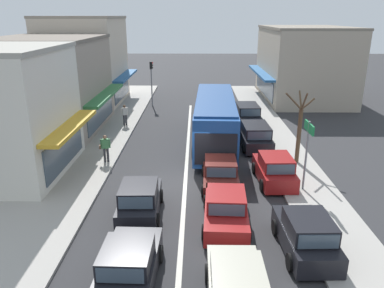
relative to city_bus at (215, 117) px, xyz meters
The scene contains 21 objects.
ground_plane 7.04m from the city_bus, 105.43° to the right, with size 140.00×140.00×0.00m, color #2D2D30.
lane_centre_line 3.64m from the city_bus, 125.38° to the right, with size 0.20×28.00×0.01m, color silver.
sidewalk_left 8.81m from the city_bus, behind, with size 5.20×44.00×0.14m, color #A39E96.
kerb_right 4.79m from the city_bus, ahead, with size 2.80×44.00×0.12m, color #A39E96.
shopfront_mid_block 12.51m from the city_bus, 164.81° to the left, with size 8.15×9.17×6.85m.
shopfront_far_end 17.48m from the city_bus, 133.74° to the left, with size 7.79×8.67×8.24m.
building_right_far 17.74m from the city_bus, 56.77° to the left, with size 8.77×11.87×7.25m.
city_bus is the anchor object (origin of this frame).
hatchback_behind_bus_mid 10.36m from the city_bus, 110.90° to the right, with size 1.89×3.74×1.54m.
sedan_queue_gap_filler 14.58m from the city_bus, 103.53° to the right, with size 1.98×4.24×1.47m.
sedan_adjacent_lane_trail 10.32m from the city_bus, 90.03° to the right, with size 2.05×4.28×1.47m.
sedan_behind_bus_near 6.71m from the city_bus, 90.12° to the right, with size 1.96×4.23×1.47m.
parked_hatchback_kerb_front 12.59m from the city_bus, 77.22° to the right, with size 1.91×3.75×1.54m.
parked_hatchback_kerb_second 6.84m from the city_bus, 65.26° to the right, with size 1.92×3.75×1.54m.
parked_wagon_kerb_third 2.90m from the city_bus, 10.07° to the right, with size 2.03×4.55×1.58m.
parked_wagon_kerb_rear 6.11m from the city_bus, 61.78° to the left, with size 2.03×4.55×1.58m.
traffic_light_downstreet 12.65m from the city_bus, 115.87° to the left, with size 0.33×0.24×4.20m.
directional_road_sign 8.27m from the city_bus, 60.44° to the right, with size 0.10×1.40×3.60m.
street_tree_right 5.84m from the city_bus, 37.22° to the right, with size 1.67×1.61×4.37m.
pedestrian_with_handbag_near 7.53m from the city_bus, 150.51° to the right, with size 0.65×0.33×1.63m.
pedestrian_browsing_midblock 7.92m from the city_bus, 149.47° to the left, with size 0.49×0.38×1.63m.
Camera 1 is at (0.57, -17.51, 8.28)m, focal length 35.00 mm.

